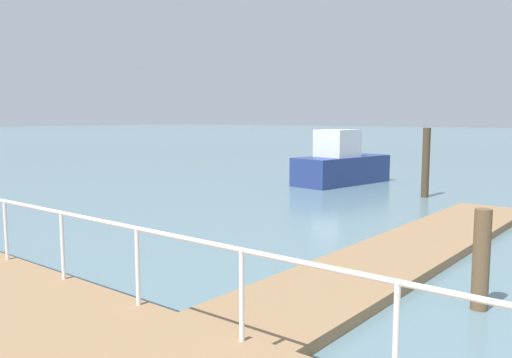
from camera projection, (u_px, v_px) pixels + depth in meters
floating_dock at (408, 250)px, 11.20m from camera, size 13.17×2.00×0.18m
boardwalk_railing at (185, 254)px, 6.41m from camera, size 0.06×23.81×1.08m
dock_piling_0 at (481, 260)px, 7.92m from camera, size 0.25×0.25×1.55m
dock_piling_1 at (426, 163)px, 19.14m from camera, size 0.27×0.27×2.54m
moored_boat_2 at (341, 165)px, 23.08m from camera, size 4.96×2.50×2.39m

